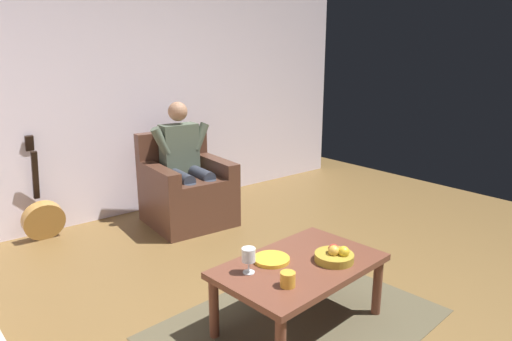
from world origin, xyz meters
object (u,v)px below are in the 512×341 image
Objects in this scene: fruit_bowl at (335,256)px; candle_jar at (288,279)px; armchair at (186,192)px; wine_glass_near at (249,256)px; decorative_dish at (272,259)px; coffee_table at (300,271)px; person_seated at (185,160)px; guitar at (43,217)px.

fruit_bowl reaches higher than candle_jar.
armchair reaches higher than wine_glass_near.
armchair is 2.05m from wine_glass_near.
decorative_dish is (0.30, -0.25, -0.02)m from fruit_bowl.
fruit_bowl is at bearing 147.11° from coffee_table.
person_seated reaches higher than decorative_dish.
fruit_bowl is 1.08× the size of decorative_dish.
guitar is 2.70m from candle_jar.
fruit_bowl is (-1.03, 2.58, 0.25)m from guitar.
person_seated reaches higher than wine_glass_near.
candle_jar is (0.65, 2.16, -0.17)m from person_seated.
fruit_bowl is 0.44m from candle_jar.
person_seated is 5.38× the size of decorative_dish.
coffee_table is (0.40, 2.01, 0.05)m from armchair.
decorative_dish reaches higher than coffee_table.
candle_jar is at bearing 104.72° from wine_glass_near.
decorative_dish is at bearing -171.98° from wine_glass_near.
wine_glass_near is 0.55m from fruit_bowl.
wine_glass_near is 0.28m from candle_jar.
coffee_table is at bearing 109.07° from guitar.
candle_jar is (-0.60, 2.62, 0.25)m from guitar.
guitar is 6.18× the size of wine_glass_near.
armchair is 0.32m from person_seated.
person_seated reaches higher than fruit_bowl.
person_seated is 2.03m from wine_glass_near.
fruit_bowl is at bearing 140.74° from decorative_dish.
decorative_dish is (0.52, 1.88, 0.12)m from armchair.
fruit_bowl is 2.82× the size of candle_jar.
person_seated is at bearing 90.00° from armchair.
coffee_table is 0.37m from wine_glass_near.
person_seated is 2.26m from candle_jar.
guitar is at bearing -77.17° from candle_jar.
armchair is at bearing -101.16° from coffee_table.
armchair is 2.27m from candle_jar.
wine_glass_near is at bearing 8.02° from decorative_dish.
wine_glass_near is at bearing 73.51° from person_seated.
fruit_bowl is at bearing 156.63° from wine_glass_near.
decorative_dish is 2.62× the size of candle_jar.
guitar is at bearing -68.16° from fruit_bowl.
armchair is at bearing -110.63° from wine_glass_near.
person_seated is 2.06m from coffee_table.
coffee_table is at bearing 162.76° from wine_glass_near.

